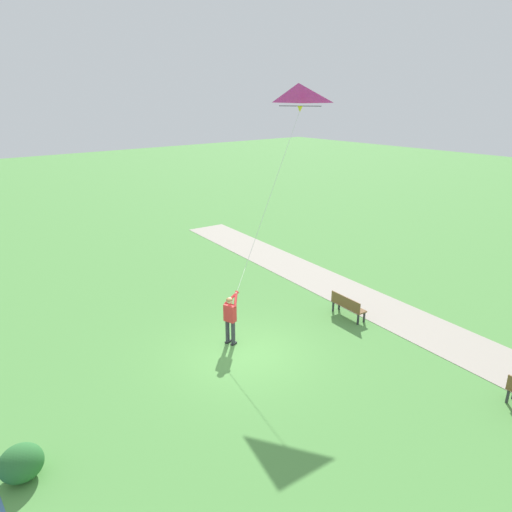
{
  "coord_description": "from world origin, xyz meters",
  "views": [
    {
      "loc": [
        8.22,
        10.8,
        8.1
      ],
      "look_at": [
        -0.0,
        0.6,
        3.57
      ],
      "focal_mm": 32.77,
      "sensor_mm": 36.0,
      "label": 1
    }
  ],
  "objects_px": {
    "person_kite_flyer": "(230,316)",
    "flying_kite": "(298,99)",
    "park_bench_near_walkway": "(347,305)",
    "lakeside_shrub": "(21,463)"
  },
  "relations": [
    {
      "from": "person_kite_flyer",
      "to": "flying_kite",
      "type": "bearing_deg",
      "value": -163.38
    },
    {
      "from": "park_bench_near_walkway",
      "to": "lakeside_shrub",
      "type": "relative_size",
      "value": 1.59
    },
    {
      "from": "flying_kite",
      "to": "lakeside_shrub",
      "type": "distance_m",
      "value": 13.82
    },
    {
      "from": "flying_kite",
      "to": "park_bench_near_walkway",
      "type": "distance_m",
      "value": 7.84
    },
    {
      "from": "person_kite_flyer",
      "to": "lakeside_shrub",
      "type": "height_order",
      "value": "person_kite_flyer"
    },
    {
      "from": "person_kite_flyer",
      "to": "park_bench_near_walkway",
      "type": "bearing_deg",
      "value": 165.8
    },
    {
      "from": "park_bench_near_walkway",
      "to": "flying_kite",
      "type": "bearing_deg",
      "value": -75.16
    },
    {
      "from": "lakeside_shrub",
      "to": "flying_kite",
      "type": "bearing_deg",
      "value": -164.22
    },
    {
      "from": "person_kite_flyer",
      "to": "flying_kite",
      "type": "xyz_separation_m",
      "value": [
        -4.02,
        -1.2,
        6.91
      ]
    },
    {
      "from": "flying_kite",
      "to": "person_kite_flyer",
      "type": "bearing_deg",
      "value": 16.62
    }
  ]
}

